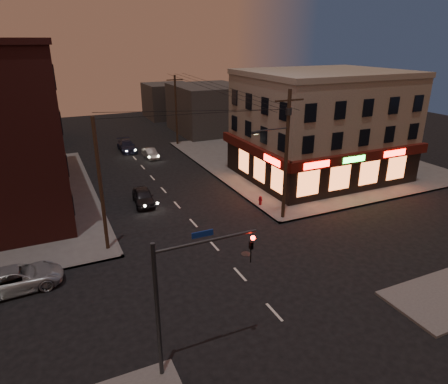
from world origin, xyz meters
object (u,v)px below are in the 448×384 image
suv_cross (16,279)px  sedan_mid (150,153)px  sedan_near (143,197)px  sedan_far (127,146)px  fire_hydrant (260,200)px

suv_cross → sedan_mid: (14.08, 23.27, -0.12)m
sedan_near → sedan_far: size_ratio=0.85×
suv_cross → fire_hydrant: 19.28m
suv_cross → sedan_mid: bearing=-34.6°
sedan_far → sedan_near: bearing=-97.6°
sedan_near → fire_hydrant: sedan_near is taller
sedan_near → sedan_mid: sedan_near is taller
fire_hydrant → sedan_far: bearing=105.9°
sedan_far → fire_hydrant: sedan_far is taller
suv_cross → sedan_near: suv_cross is taller
sedan_far → fire_hydrant: bearing=-74.0°
suv_cross → fire_hydrant: size_ratio=6.34×
sedan_near → sedan_far: bearing=87.8°
sedan_near → sedan_far: (2.46, 18.10, -0.00)m
sedan_near → fire_hydrant: size_ratio=5.06×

